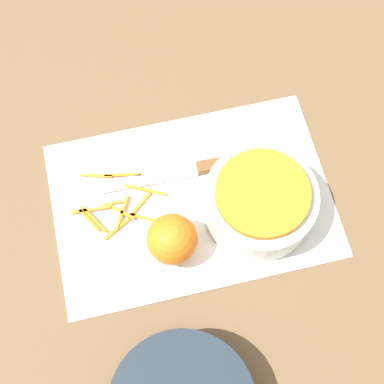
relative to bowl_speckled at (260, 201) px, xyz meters
The scene contains 6 objects.
ground_plane 0.12m from the bowl_speckled, 23.16° to the right, with size 4.00×4.00×0.00m, color brown.
cutting_board 0.12m from the bowl_speckled, 23.16° to the right, with size 0.46×0.31×0.01m.
bowl_speckled is the anchor object (origin of this frame).
knife 0.11m from the bowl_speckled, 57.70° to the right, with size 0.28×0.03×0.02m.
orange_left 0.15m from the bowl_speckled, 11.55° to the left, with size 0.08×0.08×0.08m.
peel_pile 0.24m from the bowl_speckled, 14.78° to the right, with size 0.16×0.13×0.01m.
Camera 1 is at (0.07, 0.32, 0.84)m, focal length 50.00 mm.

